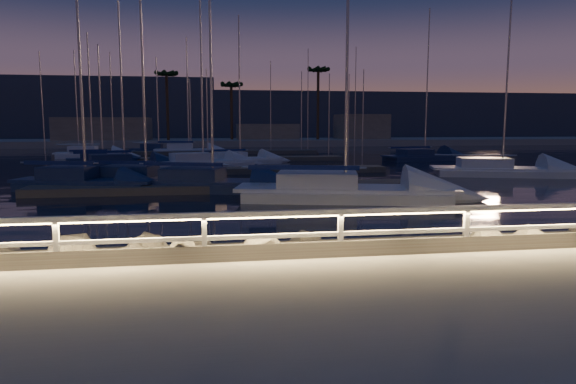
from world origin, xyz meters
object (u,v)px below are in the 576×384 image
sailboat_i (91,154)px  sailboat_m (157,150)px  sailboat_g (238,159)px  sailboat_n (187,150)px  sailboat_j (122,164)px  sailboat_l (423,156)px  guard_rail (293,223)px  sailboat_e (101,159)px  sailboat_c (209,182)px  sailboat_d (339,190)px  sailboat_h (498,169)px  sailboat_b (143,179)px  sailboat_a (82,182)px  sailboat_f (201,163)px

sailboat_i → sailboat_m: 10.09m
sailboat_g → sailboat_n: size_ratio=0.95×
sailboat_j → sailboat_l: 27.76m
guard_rail → sailboat_e: (-11.24, 36.75, -0.98)m
guard_rail → sailboat_c: size_ratio=3.03×
sailboat_d → sailboat_h: (13.54, 9.20, -0.02)m
guard_rail → sailboat_l: (18.68, 36.05, -0.95)m
sailboat_c → sailboat_m: sailboat_c is taller
guard_rail → sailboat_g: (0.79, 34.39, -0.96)m
sailboat_b → sailboat_c: sailboat_c is taller
sailboat_i → sailboat_j: size_ratio=0.93×
sailboat_l → sailboat_j: bearing=-179.5°
sailboat_b → sailboat_a: bearing=-147.4°
guard_rail → sailboat_j: sailboat_j is taller
sailboat_e → sailboat_f: size_ratio=0.75×
sailboat_h → sailboat_i: bearing=160.4°
guard_rail → sailboat_d: sailboat_d is taller
sailboat_f → sailboat_g: sailboat_f is taller
guard_rail → sailboat_a: size_ratio=3.38×
sailboat_g → sailboat_j: sailboat_j is taller
sailboat_a → sailboat_n: bearing=98.4°
sailboat_f → sailboat_h: size_ratio=0.88×
sailboat_j → sailboat_h: bearing=-37.3°
sailboat_b → sailboat_f: bearing=91.0°
sailboat_h → sailboat_n: size_ratio=1.16×
sailboat_j → sailboat_n: 21.45m
sailboat_b → sailboat_c: size_ratio=0.91×
sailboat_l → sailboat_a: bearing=-158.1°
sailboat_i → sailboat_j: bearing=-68.6°
sailboat_n → guard_rail: bearing=-82.9°
sailboat_b → sailboat_h: (23.18, 2.67, 0.01)m
sailboat_n → sailboat_m: bearing=152.9°
sailboat_a → sailboat_m: bearing=104.7°
sailboat_g → sailboat_b: bearing=-127.9°
sailboat_j → sailboat_n: (4.15, 21.05, -0.00)m
sailboat_c → sailboat_j: sailboat_c is taller
guard_rail → sailboat_c: sailboat_c is taller
sailboat_h → sailboat_g: bearing=159.5°
sailboat_b → sailboat_h: sailboat_h is taller
sailboat_i → sailboat_l: 33.72m
sailboat_e → sailboat_l: bearing=-15.2°
sailboat_a → sailboat_h: bearing=23.5°
sailboat_d → sailboat_g: (-3.39, 22.28, -0.06)m
sailboat_a → sailboat_d: size_ratio=0.77×
sailboat_d → sailboat_b: bearing=159.5°
sailboat_a → sailboat_b: (3.03, 0.94, -0.02)m
sailboat_d → sailboat_g: sailboat_d is taller
sailboat_c → sailboat_i: size_ratio=1.14×
sailboat_g → sailboat_n: (-5.04, 16.61, 0.04)m
sailboat_h → sailboat_f: bearing=172.5°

